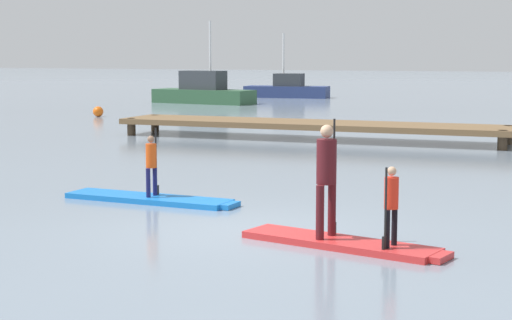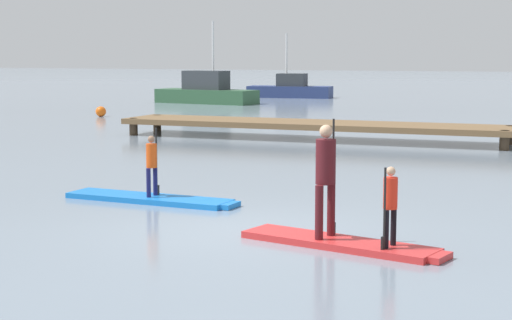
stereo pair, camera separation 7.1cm
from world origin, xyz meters
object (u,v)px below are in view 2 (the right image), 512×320
at_px(fishing_boat_green_midground, 290,89).
at_px(paddler_adult, 326,173).
at_px(paddleboard_far, 343,243).
at_px(motor_boat_small_navy, 206,92).
at_px(mooring_buoy_mid, 101,112).
at_px(paddler_child_front, 390,202).
at_px(paddleboard_near, 152,199).
at_px(paddler_child_solo, 152,162).

bearing_deg(fishing_boat_green_midground, paddler_adult, -69.71).
bearing_deg(paddler_adult, fishing_boat_green_midground, 110.29).
distance_m(paddleboard_far, motor_boat_small_navy, 35.25).
bearing_deg(mooring_buoy_mid, paddler_adult, -50.75).
distance_m(fishing_boat_green_midground, motor_boat_small_navy, 7.80).
bearing_deg(mooring_buoy_mid, paddler_child_front, -49.44).
bearing_deg(paddleboard_far, fishing_boat_green_midground, 110.62).
bearing_deg(mooring_buoy_mid, motor_boat_small_navy, 89.98).
xyz_separation_m(paddleboard_near, paddler_child_solo, (0.01, 0.01, 0.69)).
xyz_separation_m(paddler_child_solo, paddler_child_front, (5.05, -2.47, -0.02)).
relative_size(paddleboard_near, paddler_child_solo, 2.73).
bearing_deg(paddler_child_front, paddler_child_solo, 153.96).
bearing_deg(paddler_adult, paddleboard_near, 151.52).
bearing_deg(paddleboard_near, paddleboard_far, -27.65).
height_order(paddler_child_solo, mooring_buoy_mid, paddler_child_solo).
bearing_deg(paddler_child_front, paddleboard_far, 165.88).
relative_size(fishing_boat_green_midground, mooring_buoy_mid, 11.75).
height_order(paddleboard_near, fishing_boat_green_midground, fishing_boat_green_midground).
xyz_separation_m(paddler_adult, paddler_child_front, (1.00, -0.25, -0.32)).
xyz_separation_m(paddleboard_near, fishing_boat_green_midground, (-10.13, 36.19, 0.48)).
bearing_deg(paddler_child_solo, paddler_adult, -28.65).
bearing_deg(paddleboard_near, fishing_boat_green_midground, 105.64).
relative_size(paddleboard_far, mooring_buoy_mid, 6.95).
distance_m(paddleboard_far, paddler_child_front, 1.00).
xyz_separation_m(paddleboard_far, mooring_buoy_mid, (-16.76, 20.23, 0.18)).
height_order(paddleboard_far, motor_boat_small_navy, motor_boat_small_navy).
height_order(paddleboard_far, paddler_adult, paddler_adult).
distance_m(motor_boat_small_navy, mooring_buoy_mid, 10.78).
bearing_deg(paddleboard_near, paddler_child_solo, 56.19).
height_order(paddleboard_near, paddler_child_front, paddler_child_front).
bearing_deg(motor_boat_small_navy, paddler_child_solo, -66.63).
height_order(paddleboard_near, paddleboard_far, same).
height_order(paddler_adult, mooring_buoy_mid, paddler_adult).
distance_m(paddleboard_near, mooring_buoy_mid, 21.83).
bearing_deg(paddler_child_front, motor_boat_small_navy, 119.25).
bearing_deg(paddleboard_far, paddleboard_near, 152.35).
relative_size(paddler_adult, fishing_boat_green_midground, 0.32).
relative_size(paddleboard_near, paddler_adult, 2.02).
height_order(paddler_adult, fishing_boat_green_midground, fishing_boat_green_midground).
distance_m(paddler_child_front, mooring_buoy_mid, 26.87).
height_order(paddleboard_near, mooring_buoy_mid, mooring_buoy_mid).
bearing_deg(motor_boat_small_navy, paddler_adult, -61.97).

